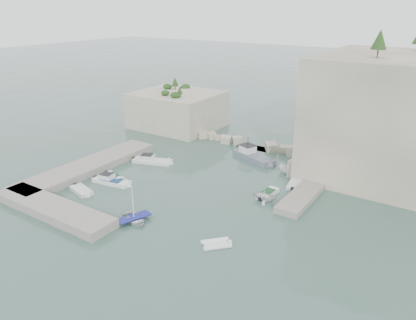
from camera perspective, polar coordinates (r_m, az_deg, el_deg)
The scene contains 21 objects.
ground at distance 53.50m, azimuth -3.57°, elevation -4.93°, with size 400.00×400.00×0.00m, color #3F5F55.
cliff_east at distance 63.25m, azimuth 26.96°, elevation 5.13°, with size 26.00×22.00×17.00m, color beige.
cliff_terrace at distance 62.53m, azimuth 16.22°, elevation -0.57°, with size 8.00×10.00×2.50m, color beige.
outcrop_west at distance 82.54m, azimuth -4.31°, elevation 7.08°, with size 16.00×14.00×7.00m, color beige.
quay_west at distance 63.61m, azimuth -16.47°, elevation -0.90°, with size 5.00×24.00×1.10m, color #9E9689.
quay_south at distance 52.21m, azimuth -20.96°, elevation -6.44°, with size 18.00×4.00×1.10m, color #9E9689.
ledge_east at distance 55.66m, azimuth 14.03°, elevation -4.03°, with size 3.00×16.00×0.80m, color #9E9689.
breakwater at distance 71.07m, azimuth 6.48°, elevation 2.31°, with size 28.00×3.00×1.40m, color beige.
motorboat_e at distance 56.70m, azimuth -17.35°, elevation -4.36°, with size 4.13×1.69×0.70m, color silver, non-canonical shape.
motorboat_a at distance 64.58m, azimuth -7.80°, elevation -0.38°, with size 6.80×2.02×1.40m, color silver, non-canonical shape.
motorboat_c at distance 59.75m, azimuth -13.15°, elevation -2.59°, with size 4.29×1.56×0.70m, color silver, non-canonical shape.
motorboat_d at distance 58.33m, azimuth -13.35°, elevation -3.21°, with size 6.15×1.83×1.40m, color white, non-canonical shape.
rowboat at distance 48.16m, azimuth -10.34°, elevation -8.42°, with size 3.05×4.27×0.88m, color silver.
inflatable_dinghy at distance 43.07m, azimuth 1.15°, elevation -11.90°, with size 3.27×1.59×0.44m, color white, non-canonical shape.
tender_east_a at distance 52.48m, azimuth 8.00°, elevation -5.66°, with size 2.77×3.21×1.69m, color silver.
tender_east_b at distance 53.86m, azimuth 8.41°, elevation -4.95°, with size 4.17×1.42×0.70m, color white, non-canonical shape.
tender_east_c at distance 57.81m, azimuth 12.37°, elevation -3.35°, with size 5.60×1.81×0.70m, color silver, non-canonical shape.
tender_east_d at distance 60.81m, azimuth 11.67°, elevation -2.03°, with size 1.57×4.18×1.61m, color white.
work_boat at distance 65.69m, azimuth 6.44°, elevation 0.06°, with size 8.49×2.51×2.20m, color slate, non-canonical shape.
rowboat_mast at distance 46.97m, azimuth -10.54°, elevation -5.72°, with size 0.10×0.10×4.20m, color white.
vegetation at distance 63.81m, azimuth 23.89°, elevation 14.43°, with size 53.48×13.88×13.40m.
Camera 1 is at (29.28, -38.13, 23.49)m, focal length 35.00 mm.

